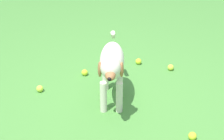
{
  "coord_description": "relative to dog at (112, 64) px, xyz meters",
  "views": [
    {
      "loc": [
        -2.39,
        -0.44,
        1.81
      ],
      "look_at": [
        0.18,
        0.07,
        0.32
      ],
      "focal_mm": 54.59,
      "sensor_mm": 36.0,
      "label": 1
    }
  ],
  "objects": [
    {
      "name": "tennis_ball_1",
      "position": [
        0.05,
        0.72,
        -0.37
      ],
      "size": [
        0.07,
        0.07,
        0.07
      ],
      "primitive_type": "sphere",
      "color": "#C9E542",
      "rests_on": "ground"
    },
    {
      "name": "tennis_ball_4",
      "position": [
        0.79,
        -0.14,
        -0.37
      ],
      "size": [
        0.07,
        0.07,
        0.07
      ],
      "primitive_type": "sphere",
      "color": "#CDE02C",
      "rests_on": "ground"
    },
    {
      "name": "ground",
      "position": [
        -0.13,
        -0.06,
        -0.41
      ],
      "size": [
        14.0,
        14.0,
        0.0
      ],
      "primitive_type": "plane",
      "color": "#478438"
    },
    {
      "name": "tennis_ball_3",
      "position": [
        0.72,
        -0.5,
        -0.37
      ],
      "size": [
        0.07,
        0.07,
        0.07
      ],
      "primitive_type": "sphere",
      "color": "#CCDC3E",
      "rests_on": "ground"
    },
    {
      "name": "dog",
      "position": [
        0.0,
        0.0,
        0.0
      ],
      "size": [
        0.9,
        0.31,
        0.62
      ],
      "rotation": [
        0.0,
        0.0,
        3.31
      ],
      "color": "silver",
      "rests_on": "ground"
    },
    {
      "name": "tennis_ball_0",
      "position": [
        -0.37,
        -0.72,
        -0.37
      ],
      "size": [
        0.07,
        0.07,
        0.07
      ],
      "primitive_type": "sphere",
      "color": "yellow",
      "rests_on": "ground"
    },
    {
      "name": "tennis_ball_2",
      "position": [
        0.44,
        0.38,
        -0.37
      ],
      "size": [
        0.07,
        0.07,
        0.07
      ],
      "primitive_type": "sphere",
      "color": "#CFE02D",
      "rests_on": "ground"
    }
  ]
}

